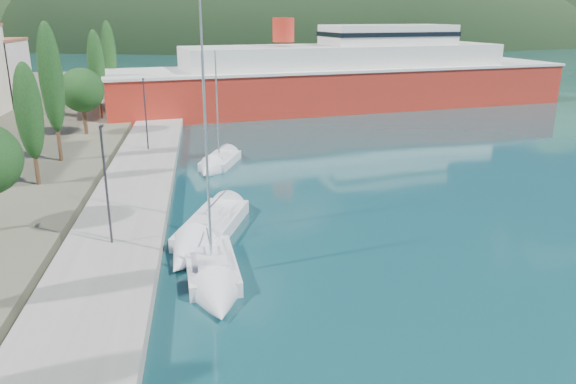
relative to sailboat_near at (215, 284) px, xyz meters
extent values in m
plane|color=#114045|center=(3.86, 109.31, -0.31)|extent=(1400.00, 1400.00, 0.00)
cube|color=gray|center=(-5.14, 15.31, 0.09)|extent=(5.00, 88.00, 0.80)
cylinder|color=#47301E|center=(-11.79, 16.34, 1.32)|extent=(0.30, 0.30, 1.85)
ellipsoid|color=#193D17|center=(-11.79, 16.34, 5.51)|extent=(1.80, 1.80, 6.55)
cylinder|color=#47301E|center=(-11.79, 23.04, 1.59)|extent=(0.30, 0.30, 2.39)
ellipsoid|color=#193D17|center=(-11.79, 23.04, 7.01)|extent=(1.80, 1.80, 8.47)
cylinder|color=#47301E|center=(-11.79, 33.62, 1.71)|extent=(0.36, 0.36, 2.64)
sphere|color=#193D17|center=(-11.79, 33.62, 4.72)|extent=(4.22, 4.22, 4.22)
cylinder|color=#47301E|center=(-11.79, 42.50, 1.46)|extent=(0.30, 0.30, 2.14)
ellipsoid|color=#193D17|center=(-11.79, 42.50, 6.33)|extent=(1.80, 1.80, 7.59)
cylinder|color=#47301E|center=(-11.79, 52.08, 1.55)|extent=(0.30, 0.30, 2.32)
ellipsoid|color=#193D17|center=(-11.79, 52.08, 6.83)|extent=(1.80, 1.80, 8.23)
cylinder|color=#2D2D33|center=(-5.14, 4.56, 3.49)|extent=(0.12, 0.12, 6.00)
cube|color=#2D2D33|center=(-5.14, 4.81, 6.49)|extent=(0.15, 0.50, 0.12)
cylinder|color=#2D2D33|center=(-5.14, 25.75, 3.49)|extent=(0.12, 0.12, 6.00)
cube|color=#2D2D33|center=(-5.14, 26.00, 6.49)|extent=(0.15, 0.50, 0.12)
cube|color=silver|center=(-0.13, 1.93, -0.05)|extent=(2.74, 5.91, 0.92)
cube|color=silver|center=(-0.10, 1.55, 0.56)|extent=(1.57, 2.40, 0.36)
cylinder|color=silver|center=(-0.10, 1.55, 5.28)|extent=(0.12, 0.12, 9.74)
cone|color=silver|center=(0.12, -1.75, -0.05)|extent=(2.53, 2.84, 2.36)
cube|color=silver|center=(0.05, 7.51, -0.03)|extent=(4.69, 7.52, 1.00)
cube|color=silver|center=(-0.10, 7.06, 0.64)|extent=(2.36, 3.17, 0.39)
cylinder|color=silver|center=(-0.10, 7.06, 6.57)|extent=(0.12, 0.12, 12.20)
cone|color=silver|center=(-1.41, 3.22, -0.03)|extent=(3.48, 3.95, 2.55)
cube|color=silver|center=(1.00, 22.55, -0.07)|extent=(3.74, 5.49, 0.86)
cube|color=silver|center=(0.89, 22.23, 0.51)|extent=(1.91, 2.34, 0.34)
cylinder|color=silver|center=(0.89, 22.23, 4.69)|extent=(0.12, 0.12, 8.65)
cone|color=silver|center=(-0.06, 19.50, -0.07)|extent=(2.86, 2.95, 2.21)
cube|color=red|center=(18.37, 50.75, 2.01)|extent=(62.42, 23.55, 5.90)
cube|color=silver|center=(18.37, 50.75, 4.96)|extent=(62.91, 24.01, 0.32)
cube|color=silver|center=(18.37, 50.75, 6.23)|extent=(43.39, 17.99, 3.16)
cube|color=silver|center=(24.59, 51.90, 9.07)|extent=(18.26, 10.82, 2.53)
cylinder|color=red|center=(10.08, 49.22, 9.81)|extent=(2.74, 2.74, 2.95)
camera|label=1|loc=(-0.08, -23.24, 11.74)|focal=35.00mm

